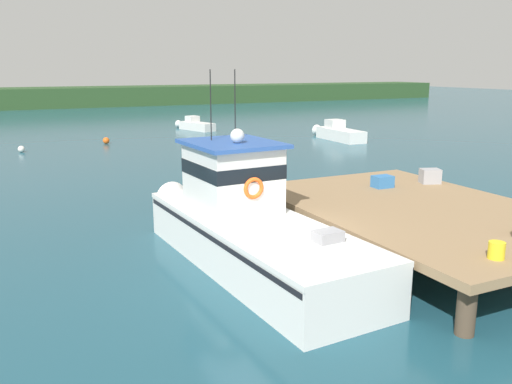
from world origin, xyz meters
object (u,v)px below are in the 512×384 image
crate_stack_near_edge (430,176)px  mooring_buoy_inshore (106,140)px  moored_boat_far_left (195,125)px  mooring_buoy_spare_mooring (21,149)px  main_fishing_boat (244,223)px  bait_bucket (497,250)px  crate_stack_mid_dock (382,182)px  moored_boat_mid_harbor (338,133)px

crate_stack_near_edge → mooring_buoy_inshore: size_ratio=1.42×
moored_boat_far_left → mooring_buoy_spare_mooring: moored_boat_far_left is taller
crate_stack_near_edge → moored_boat_far_left: bearing=86.2°
main_fishing_boat → crate_stack_near_edge: 7.08m
crate_stack_near_edge → bait_bucket: 7.07m
main_fishing_boat → crate_stack_mid_dock: main_fishing_boat is taller
crate_stack_near_edge → bait_bucket: crate_stack_near_edge is taller
moored_boat_mid_harbor → mooring_buoy_inshore: size_ratio=12.64×
moored_boat_far_left → mooring_buoy_spare_mooring: (-13.06, -6.61, -0.18)m
bait_bucket → mooring_buoy_inshore: bearing=94.3°
bait_bucket → mooring_buoy_inshore: size_ratio=0.81×
mooring_buoy_spare_mooring → crate_stack_near_edge: bearing=-62.1°
crate_stack_near_edge → mooring_buoy_spare_mooring: crate_stack_near_edge is taller
bait_bucket → mooring_buoy_spare_mooring: 28.09m
crate_stack_mid_dock → moored_boat_mid_harbor: size_ratio=0.11×
mooring_buoy_inshore → mooring_buoy_spare_mooring: bearing=-163.1°
main_fishing_boat → moored_boat_far_left: (8.84, 28.69, -0.63)m
bait_bucket → mooring_buoy_inshore: 28.76m
crate_stack_mid_dock → mooring_buoy_spare_mooring: 23.07m
main_fishing_boat → crate_stack_mid_dock: size_ratio=16.48×
bait_bucket → mooring_buoy_inshore: bait_bucket is taller
crate_stack_mid_dock → moored_boat_far_left: crate_stack_mid_dock is taller
crate_stack_mid_dock → mooring_buoy_spare_mooring: bearing=114.2°
bait_bucket → mooring_buoy_inshore: (-2.17, 28.66, -1.16)m
crate_stack_mid_dock → crate_stack_near_edge: (1.78, -0.18, 0.05)m
main_fishing_boat → moored_boat_far_left: bearing=72.9°
main_fishing_boat → crate_stack_near_edge: (7.01, 0.89, 0.43)m
mooring_buoy_spare_mooring → mooring_buoy_inshore: bearing=16.9°
crate_stack_near_edge → mooring_buoy_inshore: (-6.06, 22.75, -1.22)m
moored_boat_far_left → moored_boat_mid_harbor: moored_boat_mid_harbor is taller
bait_bucket → mooring_buoy_spare_mooring: bearing=105.2°
crate_stack_mid_dock → moored_boat_far_left: size_ratio=0.14×
crate_stack_near_edge → moored_boat_mid_harbor: size_ratio=0.11×
bait_bucket → mooring_buoy_spare_mooring: size_ratio=0.88×
crate_stack_near_edge → bait_bucket: (-3.90, -5.91, -0.06)m
crate_stack_mid_dock → crate_stack_near_edge: 1.79m
main_fishing_boat → bait_bucket: 5.91m
crate_stack_mid_dock → mooring_buoy_inshore: bearing=100.8°
main_fishing_boat → crate_stack_mid_dock: bearing=11.5°
crate_stack_near_edge → moored_boat_far_left: crate_stack_near_edge is taller
crate_stack_mid_dock → moored_boat_mid_harbor: (10.44, 17.68, -0.92)m
main_fishing_boat → crate_stack_near_edge: bearing=7.3°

